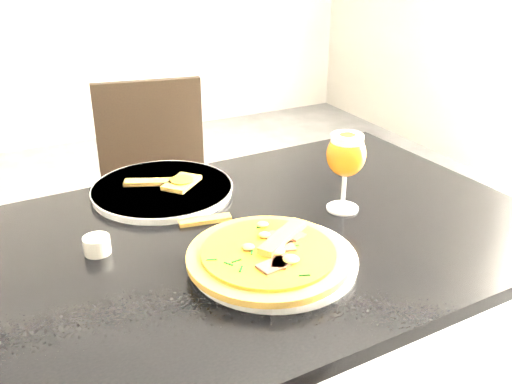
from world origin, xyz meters
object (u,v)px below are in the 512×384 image
chair_far (158,195)px  beer_glass (346,155)px  dining_table (263,266)px  pizza (269,254)px

chair_far → beer_glass: 0.95m
beer_glass → dining_table: bearing=-178.6°
beer_glass → pizza: bearing=-153.0°
chair_far → pizza: size_ratio=2.78×
dining_table → pizza: 0.19m
pizza → beer_glass: size_ratio=1.68×
dining_table → beer_glass: size_ratio=6.68×
dining_table → pizza: pizza is taller
dining_table → pizza: bearing=-115.9°
chair_far → beer_glass: size_ratio=4.67×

